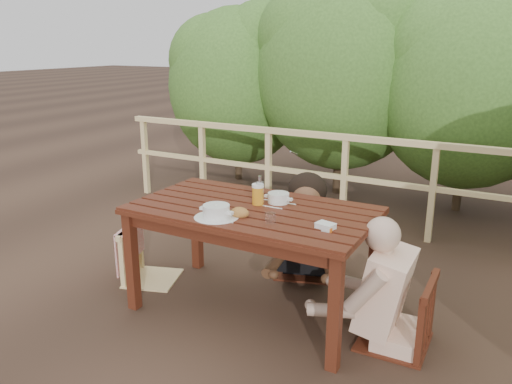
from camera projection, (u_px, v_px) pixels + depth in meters
The scene contains 16 objects.
ground at pixel (253, 308), 3.82m from camera, with size 60.00×60.00×0.00m, color #463022.
table at pixel (253, 260), 3.71m from camera, with size 1.70×0.96×0.79m, color #40190E.
chair_left at pixel (150, 232), 4.17m from camera, with size 0.43×0.43×0.85m, color #E6C785.
chair_far at pixel (308, 216), 4.30m from camera, with size 0.51×0.51×1.02m, color #40190E.
chair_right at pixel (399, 280), 3.26m from camera, with size 0.46×0.46×0.92m, color #40190E.
woman at pixel (309, 193), 4.26m from camera, with size 0.57×0.70×1.41m, color black, non-canonical shape.
diner_right at pixel (407, 245), 3.17m from camera, with size 0.57×0.70×1.42m, color beige, non-canonical shape.
railing at pixel (344, 182), 5.36m from camera, with size 5.60×0.10×1.01m, color #E6C785.
hedge_row at pixel (418, 44), 5.79m from camera, with size 6.60×1.60×3.80m, color #3D6525, non-canonical shape.
soup_near at pixel (216, 212), 3.38m from camera, with size 0.30×0.30×0.10m, color white.
soup_far at pixel (278, 199), 3.69m from camera, with size 0.26×0.26×0.09m, color silver.
bread_roll at pixel (240, 213), 3.41m from camera, with size 0.13×0.10×0.08m, color #A8743C.
beer_glass at pixel (258, 195), 3.64m from camera, with size 0.09×0.09×0.17m, color orange.
bottle at pixel (260, 191), 3.62m from camera, with size 0.05×0.05×0.23m, color white.
tumbler at pixel (270, 219), 3.28m from camera, with size 0.07×0.07×0.08m, color white.
butter_tub at pixel (326, 227), 3.18m from camera, with size 0.12×0.08×0.05m, color white.
Camera 1 is at (1.65, -2.99, 1.93)m, focal length 35.66 mm.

